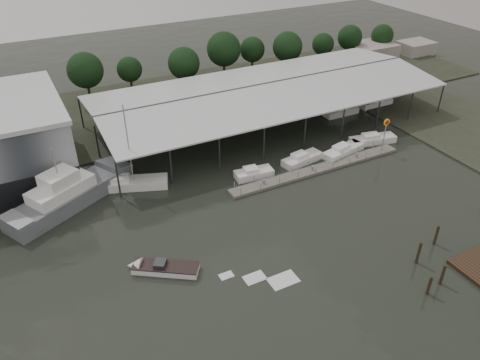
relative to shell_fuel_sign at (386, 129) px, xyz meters
name	(u,v)px	position (x,y,z in m)	size (l,w,h in m)	color
ground	(262,241)	(-27.00, -9.99, -3.93)	(200.00, 200.00, 0.00)	black
land_strip_far	(148,109)	(-27.00, 32.01, -3.83)	(140.00, 30.00, 0.30)	#33382A
land_strip_east	(463,127)	(18.00, 0.01, -3.83)	(20.00, 60.00, 0.30)	#33382A
covered_boat_shed	(268,87)	(-10.00, 18.01, 2.20)	(58.24, 24.00, 6.96)	#BCBEC0
floating_dock	(318,169)	(-12.00, 0.01, -3.72)	(28.00, 2.00, 1.40)	slate
shell_fuel_sign	(386,129)	(0.00, 0.00, 0.00)	(1.10, 0.18, 5.55)	gray
distant_commercial_buildings	(386,51)	(32.03, 34.70, -2.08)	(22.00, 8.00, 4.00)	gray
grey_trawler	(71,193)	(-44.91, 7.96, -2.35)	(17.66, 12.19, 8.84)	slate
white_sailboat	(129,183)	(-37.35, 8.28, -3.28)	(10.35, 6.00, 12.26)	white
speedboat_underway	(160,268)	(-39.06, -9.16, -3.53)	(16.40, 11.42, 2.00)	white
moored_cruiser_0	(253,173)	(-21.08, 2.75, -3.31)	(5.61, 2.79, 1.70)	white
moored_cruiser_1	(302,159)	(-12.77, 3.00, -3.31)	(6.77, 3.26, 1.70)	white
moored_cruiser_2	(343,151)	(-5.78, 2.18, -3.31)	(7.61, 3.66, 1.70)	white
moored_cruiser_3	(372,139)	(0.70, 3.03, -3.31)	(7.74, 3.69, 1.70)	white
mooring_pilings	(451,277)	(-13.28, -24.88, -2.90)	(6.93, 10.63, 3.60)	#34281A
horizon_tree_line	(240,52)	(-4.88, 37.95, 2.00)	(73.02, 11.00, 10.30)	#312015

